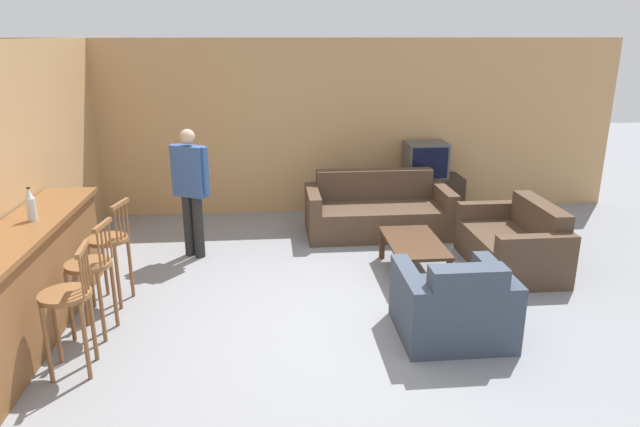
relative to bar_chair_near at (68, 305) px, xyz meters
The scene contains 15 objects.
ground_plane 2.44m from the bar_chair_near, 13.85° to the left, with size 24.00×24.00×0.00m, color gray.
wall_back 4.92m from the bar_chair_near, 61.84° to the left, with size 9.40×0.08×2.60m.
wall_left 2.24m from the bar_chair_near, 114.85° to the left, with size 0.08×8.73×2.60m.
bar_counter 0.87m from the bar_chair_near, 130.50° to the left, with size 0.55×2.81×1.03m.
bar_chair_near is the anchor object (origin of this frame).
bar_chair_mid 0.62m from the bar_chair_near, 90.01° to the left, with size 0.46×0.46×1.08m.
bar_chair_far 1.27m from the bar_chair_near, 90.01° to the left, with size 0.48×0.48×1.08m.
couch_far 4.44m from the bar_chair_near, 45.52° to the left, with size 1.96×0.95×0.82m.
armchair_near 3.27m from the bar_chair_near, ahead, with size 0.97×0.90×0.80m.
loveseat_right 4.82m from the bar_chair_near, 21.70° to the left, with size 0.87×1.42×0.79m.
coffee_table 3.67m from the bar_chair_near, 27.60° to the left, with size 0.60×1.10×0.40m.
tv_unit 5.61m from the bar_chair_near, 44.87° to the left, with size 1.13×0.53×0.59m.
tv 5.60m from the bar_chair_near, 44.85° to the left, with size 0.60×0.51×0.53m.
bottle 1.18m from the bar_chair_near, 121.05° to the left, with size 0.08×0.08×0.31m.
person_by_window 2.60m from the bar_chair_near, 74.83° to the left, with size 0.48×0.34×1.59m.
Camera 1 is at (-0.69, -4.83, 2.65)m, focal length 32.00 mm.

